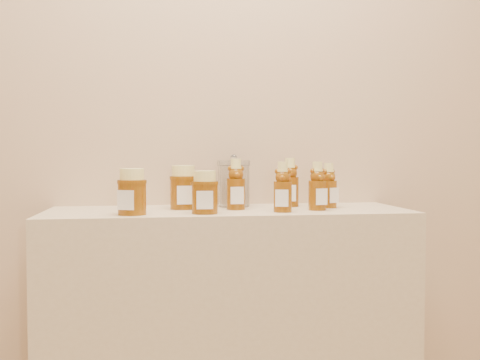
{
  "coord_description": "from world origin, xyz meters",
  "views": [
    {
      "loc": [
        -0.22,
        -0.21,
        1.08
      ],
      "look_at": [
        0.03,
        1.52,
        1.0
      ],
      "focal_mm": 40.0,
      "sensor_mm": 36.0,
      "label": 1
    }
  ],
  "objects": [
    {
      "name": "display_table",
      "position": [
        0.0,
        1.55,
        0.45
      ],
      "size": [
        1.2,
        0.4,
        0.9
      ],
      "primitive_type": "cube",
      "color": "#BFAD8C",
      "rests_on": "ground"
    },
    {
      "name": "honey_jar_left",
      "position": [
        -0.31,
        1.44,
        0.97
      ],
      "size": [
        0.12,
        0.12,
        0.14
      ],
      "primitive_type": null,
      "rotation": [
        0.0,
        0.0,
        -0.4
      ],
      "color": "#643307",
      "rests_on": "display_table"
    },
    {
      "name": "glass_canister",
      "position": [
        0.03,
        1.65,
        0.99
      ],
      "size": [
        0.15,
        0.15,
        0.18
      ],
      "primitive_type": null,
      "rotation": [
        0.0,
        0.0,
        -0.3
      ],
      "color": "white",
      "rests_on": "display_table"
    },
    {
      "name": "bear_bottle_back_left",
      "position": [
        0.02,
        1.55,
        1.0
      ],
      "size": [
        0.07,
        0.07,
        0.19
      ],
      "primitive_type": null,
      "rotation": [
        0.0,
        0.0,
        -0.0
      ],
      "color": "#643307",
      "rests_on": "display_table"
    },
    {
      "name": "bear_bottle_front_right",
      "position": [
        0.29,
        1.49,
        0.99
      ],
      "size": [
        0.07,
        0.07,
        0.18
      ],
      "primitive_type": null,
      "rotation": [
        0.0,
        0.0,
        0.21
      ],
      "color": "#643307",
      "rests_on": "display_table"
    },
    {
      "name": "bear_bottle_back_right",
      "position": [
        0.35,
        1.56,
        0.99
      ],
      "size": [
        0.08,
        0.08,
        0.18
      ],
      "primitive_type": null,
      "rotation": [
        0.0,
        0.0,
        0.42
      ],
      "color": "#643307",
      "rests_on": "display_table"
    },
    {
      "name": "bear_bottle_back_mid",
      "position": [
        0.23,
        1.63,
        1.0
      ],
      "size": [
        0.08,
        0.08,
        0.19
      ],
      "primitive_type": null,
      "rotation": [
        0.0,
        0.0,
        -0.26
      ],
      "color": "#643307",
      "rests_on": "display_table"
    },
    {
      "name": "wall_back",
      "position": [
        0.0,
        1.75,
        1.35
      ],
      "size": [
        3.5,
        0.02,
        2.7
      ],
      "primitive_type": "cube",
      "color": "tan",
      "rests_on": "ground"
    },
    {
      "name": "honey_jar_back",
      "position": [
        -0.15,
        1.59,
        0.97
      ],
      "size": [
        0.1,
        0.1,
        0.15
      ],
      "primitive_type": null,
      "rotation": [
        0.0,
        0.0,
        0.1
      ],
      "color": "#643307",
      "rests_on": "display_table"
    },
    {
      "name": "bear_bottle_front_left",
      "position": [
        0.16,
        1.45,
        0.99
      ],
      "size": [
        0.08,
        0.08,
        0.18
      ],
      "primitive_type": null,
      "rotation": [
        0.0,
        0.0,
        -0.32
      ],
      "color": "#643307",
      "rests_on": "display_table"
    },
    {
      "name": "honey_jar_front",
      "position": [
        -0.09,
        1.44,
        0.97
      ],
      "size": [
        0.09,
        0.09,
        0.13
      ],
      "primitive_type": null,
      "rotation": [
        0.0,
        0.0,
        -0.08
      ],
      "color": "#643307",
      "rests_on": "display_table"
    }
  ]
}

